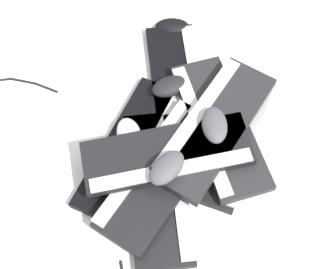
{
  "coord_description": "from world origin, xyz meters",
  "views": [
    {
      "loc": [
        0.57,
        0.08,
        1.16
      ],
      "look_at": [
        -0.05,
        0.06,
        0.04
      ],
      "focal_mm": 50.0,
      "sensor_mm": 36.0,
      "label": 1
    }
  ],
  "objects_px": {
    "keyboard_2": "(179,84)",
    "mouse_3": "(129,135)",
    "keyboard_7": "(167,154)",
    "mouse_5": "(167,168)",
    "keyboard_1": "(231,135)",
    "keyboard_5": "(163,172)",
    "mouse_0": "(170,86)",
    "keyboard_3": "(133,148)",
    "keyboard_6": "(214,126)",
    "mouse_1": "(138,147)",
    "mouse_4": "(215,125)",
    "keyboard_4": "(218,125)",
    "mouse_2": "(172,27)",
    "keyboard_0": "(159,186)"
  },
  "relations": [
    {
      "from": "keyboard_2",
      "to": "mouse_4",
      "type": "relative_size",
      "value": 4.16
    },
    {
      "from": "mouse_0",
      "to": "mouse_3",
      "type": "bearing_deg",
      "value": 30.92
    },
    {
      "from": "keyboard_2",
      "to": "keyboard_4",
      "type": "relative_size",
      "value": 0.98
    },
    {
      "from": "keyboard_3",
      "to": "keyboard_4",
      "type": "relative_size",
      "value": 1.0
    },
    {
      "from": "keyboard_2",
      "to": "mouse_2",
      "type": "distance_m",
      "value": 0.22
    },
    {
      "from": "keyboard_3",
      "to": "mouse_1",
      "type": "bearing_deg",
      "value": 47.1
    },
    {
      "from": "keyboard_0",
      "to": "mouse_1",
      "type": "xyz_separation_m",
      "value": [
        -0.1,
        -0.06,
        0.04
      ]
    },
    {
      "from": "mouse_0",
      "to": "keyboard_3",
      "type": "bearing_deg",
      "value": 36.22
    },
    {
      "from": "mouse_5",
      "to": "mouse_4",
      "type": "bearing_deg",
      "value": 174.33
    },
    {
      "from": "mouse_3",
      "to": "keyboard_7",
      "type": "bearing_deg",
      "value": 39.95
    },
    {
      "from": "mouse_2",
      "to": "keyboard_7",
      "type": "bearing_deg",
      "value": 88.9
    },
    {
      "from": "mouse_2",
      "to": "mouse_5",
      "type": "relative_size",
      "value": 1.0
    },
    {
      "from": "keyboard_2",
      "to": "keyboard_5",
      "type": "bearing_deg",
      "value": -6.58
    },
    {
      "from": "mouse_0",
      "to": "mouse_2",
      "type": "distance_m",
      "value": 0.25
    },
    {
      "from": "keyboard_3",
      "to": "mouse_4",
      "type": "distance_m",
      "value": 0.24
    },
    {
      "from": "keyboard_2",
      "to": "mouse_3",
      "type": "bearing_deg",
      "value": -33.23
    },
    {
      "from": "keyboard_3",
      "to": "keyboard_5",
      "type": "bearing_deg",
      "value": 45.56
    },
    {
      "from": "keyboard_2",
      "to": "keyboard_0",
      "type": "bearing_deg",
      "value": -7.82
    },
    {
      "from": "keyboard_3",
      "to": "keyboard_6",
      "type": "relative_size",
      "value": 1.02
    },
    {
      "from": "keyboard_5",
      "to": "mouse_5",
      "type": "relative_size",
      "value": 4.14
    },
    {
      "from": "keyboard_7",
      "to": "mouse_5",
      "type": "xyz_separation_m",
      "value": [
        0.06,
        0.0,
        0.04
      ]
    },
    {
      "from": "keyboard_4",
      "to": "keyboard_7",
      "type": "height_order",
      "value": "keyboard_7"
    },
    {
      "from": "keyboard_5",
      "to": "mouse_1",
      "type": "bearing_deg",
      "value": -134.78
    },
    {
      "from": "mouse_0",
      "to": "mouse_3",
      "type": "distance_m",
      "value": 0.2
    },
    {
      "from": "keyboard_3",
      "to": "keyboard_7",
      "type": "xyz_separation_m",
      "value": [
        0.05,
        0.1,
        0.06
      ]
    },
    {
      "from": "keyboard_6",
      "to": "mouse_1",
      "type": "bearing_deg",
      "value": -73.87
    },
    {
      "from": "mouse_1",
      "to": "keyboard_6",
      "type": "bearing_deg",
      "value": 29.61
    },
    {
      "from": "keyboard_2",
      "to": "keyboard_6",
      "type": "xyz_separation_m",
      "value": [
        0.17,
        0.1,
        0.06
      ]
    },
    {
      "from": "keyboard_5",
      "to": "mouse_0",
      "type": "distance_m",
      "value": 0.27
    },
    {
      "from": "keyboard_0",
      "to": "mouse_4",
      "type": "relative_size",
      "value": 4.16
    },
    {
      "from": "mouse_0",
      "to": "keyboard_2",
      "type": "bearing_deg",
      "value": -152.32
    },
    {
      "from": "keyboard_4",
      "to": "keyboard_6",
      "type": "height_order",
      "value": "keyboard_6"
    },
    {
      "from": "keyboard_2",
      "to": "keyboard_7",
      "type": "xyz_separation_m",
      "value": [
        0.26,
        -0.02,
        0.06
      ]
    },
    {
      "from": "keyboard_5",
      "to": "keyboard_3",
      "type": "bearing_deg",
      "value": -134.44
    },
    {
      "from": "mouse_2",
      "to": "keyboard_1",
      "type": "bearing_deg",
      "value": 113.15
    },
    {
      "from": "keyboard_7",
      "to": "mouse_5",
      "type": "height_order",
      "value": "mouse_5"
    },
    {
      "from": "mouse_0",
      "to": "mouse_5",
      "type": "relative_size",
      "value": 1.0
    },
    {
      "from": "keyboard_7",
      "to": "mouse_0",
      "type": "relative_size",
      "value": 4.21
    },
    {
      "from": "keyboard_4",
      "to": "mouse_5",
      "type": "distance_m",
      "value": 0.22
    },
    {
      "from": "keyboard_3",
      "to": "mouse_0",
      "type": "distance_m",
      "value": 0.21
    },
    {
      "from": "keyboard_0",
      "to": "keyboard_1",
      "type": "bearing_deg",
      "value": 129.42
    },
    {
      "from": "keyboard_3",
      "to": "keyboard_4",
      "type": "xyz_separation_m",
      "value": [
        -0.06,
        0.23,
        0.03
      ]
    },
    {
      "from": "mouse_1",
      "to": "mouse_4",
      "type": "distance_m",
      "value": 0.21
    },
    {
      "from": "keyboard_4",
      "to": "mouse_0",
      "type": "distance_m",
      "value": 0.18
    },
    {
      "from": "keyboard_6",
      "to": "keyboard_5",
      "type": "bearing_deg",
      "value": -46.35
    },
    {
      "from": "keyboard_1",
      "to": "mouse_5",
      "type": "bearing_deg",
      "value": -49.03
    },
    {
      "from": "mouse_4",
      "to": "keyboard_6",
      "type": "bearing_deg",
      "value": -12.14
    },
    {
      "from": "keyboard_1",
      "to": "keyboard_5",
      "type": "bearing_deg",
      "value": -54.4
    },
    {
      "from": "mouse_1",
      "to": "mouse_3",
      "type": "distance_m",
      "value": 0.04
    },
    {
      "from": "keyboard_3",
      "to": "keyboard_6",
      "type": "height_order",
      "value": "keyboard_6"
    }
  ]
}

